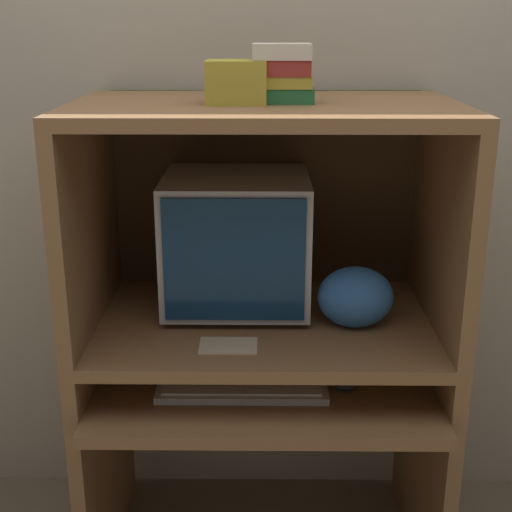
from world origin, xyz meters
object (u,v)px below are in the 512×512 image
object	(u,v)px
keyboard	(242,387)
mouse	(345,386)
book_stack	(284,73)
storage_box	(236,82)
snack_bag	(355,297)
crt_monitor	(237,241)

from	to	relation	value
keyboard	mouse	bearing A→B (deg)	1.99
book_stack	storage_box	world-z (taller)	book_stack
snack_bag	book_stack	bearing A→B (deg)	174.30
crt_monitor	mouse	bearing A→B (deg)	-38.35
storage_box	book_stack	bearing A→B (deg)	5.07
keyboard	mouse	size ratio (longest dim) A/B	8.08
book_stack	snack_bag	bearing A→B (deg)	-5.70
crt_monitor	storage_box	world-z (taller)	storage_box
keyboard	snack_bag	xyz separation A→B (m)	(0.32, 0.11, 0.23)
crt_monitor	keyboard	xyz separation A→B (m)	(0.02, -0.26, -0.35)
snack_bag	storage_box	distance (m)	0.69
mouse	snack_bag	bearing A→B (deg)	73.23
snack_bag	book_stack	size ratio (longest dim) A/B	1.35
snack_bag	book_stack	distance (m)	0.66
snack_bag	storage_box	world-z (taller)	storage_box
crt_monitor	snack_bag	distance (m)	0.39
keyboard	crt_monitor	bearing A→B (deg)	94.85
keyboard	storage_box	world-z (taller)	storage_box
mouse	book_stack	world-z (taller)	book_stack
crt_monitor	keyboard	world-z (taller)	crt_monitor
mouse	storage_box	distance (m)	0.89
keyboard	book_stack	distance (m)	0.87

